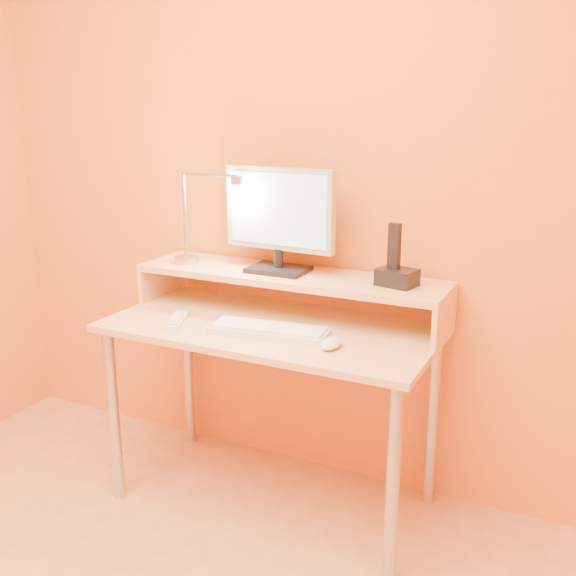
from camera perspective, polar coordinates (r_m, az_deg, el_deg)
The scene contains 25 objects.
wall_back at distance 2.56m, azimuth 1.81°, elevation 10.22°, with size 3.00×0.04×2.50m, color orange.
desk_leg_fl at distance 2.63m, azimuth -14.91°, elevation -10.71°, with size 0.04×0.04×0.69m, color #B5B5BD.
desk_leg_fr at distance 2.15m, azimuth 9.08°, elevation -16.68°, with size 0.04×0.04×0.69m, color #B5B5BD.
desk_leg_bl at distance 2.98m, azimuth -8.65°, elevation -7.10°, with size 0.04×0.04×0.69m, color #B5B5BD.
desk_leg_br at distance 2.57m, azimuth 12.44°, elevation -11.14°, with size 0.04×0.04×0.69m, color #B5B5BD.
desk_lower at distance 2.39m, azimuth -1.45°, elevation -3.49°, with size 1.20×0.60×0.03m, color #EBB373.
shelf_riser_left at distance 2.79m, azimuth -10.86°, elevation 0.75°, with size 0.02×0.30×0.14m, color #EBB373.
shelf_riser_right at distance 2.31m, azimuth 13.45°, elevation -2.51°, with size 0.02×0.30×0.14m, color #EBB373.
desk_shelf at distance 2.47m, azimuth 0.12°, elevation 1.04°, with size 1.20×0.30×0.03m, color #EBB373.
monitor_foot at distance 2.49m, azimuth -0.83°, elevation 1.63°, with size 0.22×0.16×0.02m, color black.
monitor_neck at distance 2.48m, azimuth -0.83°, elevation 2.62°, with size 0.04×0.04×0.07m, color black.
monitor_panel at distance 2.45m, azimuth -0.74°, elevation 6.89°, with size 0.45×0.04×0.31m, color #B4B5BC.
monitor_back at distance 2.47m, azimuth -0.50°, elevation 6.96°, with size 0.40×0.01×0.26m, color black.
monitor_screen at distance 2.43m, azimuth -0.94°, elevation 6.83°, with size 0.41×0.00×0.27m, color #98BED5.
lamp_base at distance 2.66m, azimuth -8.79°, elevation 2.44°, with size 0.10×0.10×0.03m, color #B5B5BD.
lamp_post at distance 2.63m, azimuth -8.95°, elevation 6.22°, with size 0.01×0.01×0.33m, color #B5B5BD.
lamp_arm at distance 2.54m, azimuth -6.84°, elevation 9.74°, with size 0.01×0.01×0.24m, color #B5B5BD.
lamp_head at distance 2.48m, azimuth -4.46°, elevation 9.32°, with size 0.04×0.04×0.03m, color #B5B5BD.
lamp_bulb at distance 2.48m, azimuth -4.45°, elevation 8.95°, with size 0.03×0.03×0.00m, color #FFEAC6.
phone_dock at distance 2.32m, azimuth 9.46°, elevation 0.92°, with size 0.13×0.10×0.06m, color black.
phone_handset at distance 2.29m, azimuth 9.23°, elevation 3.62°, with size 0.04×0.03×0.16m, color black.
phone_led at distance 2.26m, azimuth 10.18°, elevation 0.50°, with size 0.01×0.00×0.04m, color #1E51FF.
keyboard at distance 2.28m, azimuth -1.66°, elevation -3.79°, with size 0.41×0.13×0.02m, color silver.
mouse at distance 2.15m, azimuth 3.77°, elevation -4.80°, with size 0.06×0.11×0.04m, color white.
remote_control at distance 2.43m, azimuth -9.64°, elevation -2.83°, with size 0.05×0.18×0.02m, color silver.
Camera 1 is at (1.04, -0.82, 1.48)m, focal length 40.91 mm.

